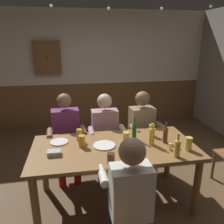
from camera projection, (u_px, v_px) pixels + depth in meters
ground_plane at (112, 192)px, 2.98m from camera, size 6.42×6.42×0.00m
back_wall_upper at (91, 48)px, 5.00m from camera, size 5.32×0.12×1.61m
back_wall_wainscot at (92, 103)px, 5.40m from camera, size 5.32×0.12×0.98m
dining_table at (114, 154)px, 2.62m from camera, size 1.90×0.93×0.77m
person_0 at (66, 133)px, 3.17m from camera, size 0.54×0.52×1.24m
person_1 at (106, 131)px, 3.27m from camera, size 0.53×0.50×1.21m
person_2 at (143, 128)px, 3.37m from camera, size 0.52×0.56×1.23m
person_3 at (129, 190)px, 1.97m from camera, size 0.49×0.52×1.20m
table_candle at (170, 147)px, 2.49m from camera, size 0.04×0.04×0.08m
condiment_caddy at (54, 153)px, 2.38m from camera, size 0.14×0.10×0.05m
plate_0 at (104, 145)px, 2.59m from camera, size 0.26×0.26×0.01m
plate_1 at (59, 142)px, 2.68m from camera, size 0.21×0.21×0.01m
bottle_0 at (165, 135)px, 2.66m from camera, size 0.06×0.06×0.26m
bottle_1 at (134, 130)px, 2.74m from camera, size 0.05×0.05×0.29m
bottle_2 at (152, 136)px, 2.60m from camera, size 0.06×0.06×0.26m
bottle_3 at (177, 148)px, 2.33m from camera, size 0.06×0.06×0.27m
pint_glass_0 at (111, 158)px, 2.22m from camera, size 0.08×0.08×0.11m
pint_glass_1 at (152, 130)px, 2.85m from camera, size 0.07×0.07×0.15m
pint_glass_2 at (79, 135)px, 2.71m from camera, size 0.07×0.07×0.15m
pint_glass_3 at (126, 137)px, 2.70m from camera, size 0.08×0.08×0.12m
pint_glass_4 at (188, 144)px, 2.48m from camera, size 0.08×0.08×0.15m
pint_glass_5 at (82, 141)px, 2.56m from camera, size 0.08×0.08×0.14m
wall_dart_cabinet at (48, 58)px, 4.78m from camera, size 0.56×0.15×0.70m
string_lights at (109, 4)px, 2.46m from camera, size 3.76×0.04×0.15m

